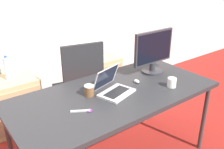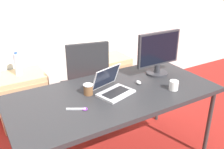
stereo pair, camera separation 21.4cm
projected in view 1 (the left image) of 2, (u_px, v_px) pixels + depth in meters
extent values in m
cube|color=silver|center=(43.00, 10.00, 3.02)|extent=(10.00, 0.05, 2.60)
cube|color=#28282B|center=(115.00, 94.00, 2.18)|extent=(1.81, 0.87, 0.04)
cylinder|color=#333333|center=(204.00, 118.00, 2.52)|extent=(0.04, 0.04, 0.74)
cylinder|color=#333333|center=(10.00, 145.00, 2.14)|extent=(0.04, 0.04, 0.74)
cylinder|color=#333333|center=(151.00, 91.00, 3.07)|extent=(0.04, 0.04, 0.74)
cylinder|color=#232326|center=(79.00, 121.00, 3.10)|extent=(0.56, 0.56, 0.04)
cylinder|color=gray|center=(78.00, 105.00, 3.01)|extent=(0.05, 0.05, 0.40)
cube|color=#232326|center=(77.00, 91.00, 2.93)|extent=(0.56, 0.56, 0.07)
cube|color=#232326|center=(84.00, 72.00, 2.58)|extent=(0.44, 0.12, 0.60)
cube|color=tan|center=(14.00, 103.00, 2.91)|extent=(0.56, 0.44, 0.62)
cube|color=tan|center=(20.00, 111.00, 2.75)|extent=(0.51, 0.01, 0.50)
cube|color=tan|center=(98.00, 78.00, 3.56)|extent=(0.56, 0.44, 0.62)
cube|color=tan|center=(107.00, 84.00, 3.40)|extent=(0.51, 0.01, 0.50)
cylinder|color=silver|center=(7.00, 69.00, 2.74)|extent=(0.07, 0.07, 0.26)
cylinder|color=#3359B2|center=(5.00, 57.00, 2.68)|extent=(0.03, 0.03, 0.02)
cube|color=silver|center=(117.00, 93.00, 2.13)|extent=(0.34, 0.28, 0.02)
cube|color=black|center=(117.00, 92.00, 2.13)|extent=(0.27, 0.18, 0.00)
cube|color=silver|center=(106.00, 77.00, 2.17)|extent=(0.31, 0.16, 0.20)
cube|color=black|center=(106.00, 77.00, 2.17)|extent=(0.28, 0.14, 0.18)
cylinder|color=#2D2D33|center=(152.00, 71.00, 2.57)|extent=(0.21, 0.21, 0.02)
cylinder|color=#2D2D33|center=(152.00, 66.00, 2.55)|extent=(0.06, 0.06, 0.08)
cube|color=#2D2D33|center=(154.00, 47.00, 2.47)|extent=(0.49, 0.03, 0.33)
cube|color=black|center=(155.00, 48.00, 2.46)|extent=(0.45, 0.00, 0.30)
ellipsoid|color=silver|center=(137.00, 81.00, 2.33)|extent=(0.04, 0.06, 0.03)
cylinder|color=white|center=(172.00, 82.00, 2.25)|extent=(0.08, 0.08, 0.09)
cylinder|color=brown|center=(89.00, 91.00, 2.09)|extent=(0.08, 0.08, 0.09)
cylinder|color=white|center=(89.00, 86.00, 2.07)|extent=(0.08, 0.08, 0.01)
cube|color=#B2B2B7|center=(80.00, 111.00, 1.87)|extent=(0.14, 0.09, 0.01)
torus|color=purple|center=(89.00, 110.00, 1.88)|extent=(0.06, 0.06, 0.01)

